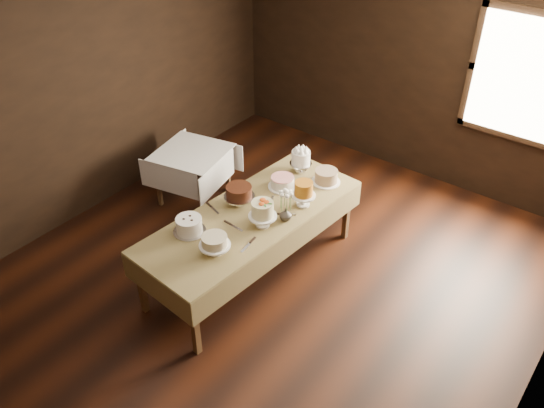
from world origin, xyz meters
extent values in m
cube|color=black|center=(0.00, 0.00, 0.00)|extent=(5.00, 6.00, 0.01)
cube|color=beige|center=(0.00, 0.00, 2.80)|extent=(5.00, 6.00, 0.01)
cube|color=black|center=(0.00, 3.00, 1.40)|extent=(5.00, 0.02, 2.80)
cube|color=black|center=(-2.50, 0.00, 1.40)|extent=(0.02, 6.00, 2.80)
cube|color=#FFEABF|center=(1.30, 2.94, 1.60)|extent=(1.10, 0.05, 1.30)
cube|color=#472C15|center=(-0.70, -0.89, 0.33)|extent=(0.06, 0.06, 0.66)
cube|color=#472C15|center=(-0.52, 1.31, 0.33)|extent=(0.06, 0.06, 0.66)
cube|color=#472C15|center=(0.05, -0.95, 0.33)|extent=(0.06, 0.06, 0.66)
cube|color=#472C15|center=(0.23, 1.25, 0.33)|extent=(0.06, 0.06, 0.66)
cube|color=#472C15|center=(-0.24, 0.18, 0.70)|extent=(1.06, 2.38, 0.04)
cube|color=#A28B55|center=(-0.24, 0.18, 0.73)|extent=(1.12, 2.45, 0.01)
cube|color=#472C15|center=(-1.88, 0.42, 0.30)|extent=(0.05, 0.05, 0.60)
cube|color=#472C15|center=(-2.01, 1.01, 0.30)|extent=(0.05, 0.05, 0.60)
cube|color=#472C15|center=(-1.28, 0.55, 0.30)|extent=(0.05, 0.05, 0.60)
cube|color=#472C15|center=(-1.41, 1.14, 0.30)|extent=(0.05, 0.05, 0.60)
cube|color=#472C15|center=(-1.65, 0.78, 0.62)|extent=(0.84, 0.84, 0.04)
cube|color=white|center=(-1.65, 0.78, 0.65)|extent=(0.94, 0.94, 0.01)
cylinder|color=silver|center=(-0.31, 1.11, 0.79)|extent=(0.24, 0.24, 0.12)
cylinder|color=white|center=(-0.31, 1.11, 0.92)|extent=(0.27, 0.27, 0.14)
cylinder|color=white|center=(0.03, 1.10, 0.74)|extent=(0.30, 0.30, 0.01)
cylinder|color=tan|center=(0.03, 1.10, 0.81)|extent=(0.30, 0.30, 0.13)
cylinder|color=white|center=(-0.28, 0.74, 0.74)|extent=(0.30, 0.30, 0.01)
cylinder|color=white|center=(-0.28, 0.74, 0.80)|extent=(0.26, 0.26, 0.10)
cylinder|color=white|center=(0.07, 0.61, 0.80)|extent=(0.24, 0.24, 0.14)
cylinder|color=#C1711B|center=(0.07, 0.61, 0.94)|extent=(0.26, 0.26, 0.14)
cylinder|color=silver|center=(-0.43, 0.23, 0.79)|extent=(0.31, 0.31, 0.12)
cylinder|color=#3C190C|center=(-0.43, 0.23, 0.91)|extent=(0.36, 0.36, 0.11)
cylinder|color=white|center=(-0.04, 0.11, 0.80)|extent=(0.27, 0.27, 0.13)
cylinder|color=beige|center=(-0.04, 0.11, 0.94)|extent=(0.27, 0.27, 0.15)
cylinder|color=silver|center=(-0.52, -0.39, 0.74)|extent=(0.31, 0.31, 0.01)
cylinder|color=white|center=(-0.52, -0.39, 0.82)|extent=(0.34, 0.34, 0.14)
cylinder|color=white|center=(-0.12, -0.47, 0.79)|extent=(0.28, 0.28, 0.11)
cylinder|color=beige|center=(-0.12, -0.47, 0.89)|extent=(0.26, 0.26, 0.09)
cube|color=silver|center=(-0.21, -0.07, 0.74)|extent=(0.24, 0.04, 0.01)
cube|color=silver|center=(0.04, -0.24, 0.74)|extent=(0.06, 0.24, 0.01)
cube|color=silver|center=(-0.23, 0.49, 0.74)|extent=(0.12, 0.23, 0.01)
cube|color=silver|center=(0.05, 0.39, 0.74)|extent=(0.21, 0.16, 0.01)
cube|color=silver|center=(-0.56, 0.01, 0.74)|extent=(0.24, 0.09, 0.01)
imported|color=#2D2823|center=(0.08, 0.31, 0.80)|extent=(0.13, 0.13, 0.13)
camera|label=1|loc=(2.60, -3.18, 4.01)|focal=37.21mm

